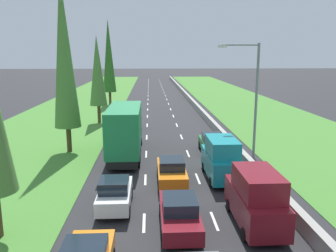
% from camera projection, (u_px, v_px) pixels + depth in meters
% --- Properties ---
extents(ground_plane, '(300.00, 300.00, 0.00)m').
position_uv_depth(ground_plane, '(158.00, 102.00, 61.06)').
color(ground_plane, '#28282B').
rests_on(ground_plane, ground).
extents(grass_verge_left, '(14.00, 140.00, 0.04)m').
position_uv_depth(grass_verge_left, '(86.00, 102.00, 60.40)').
color(grass_verge_left, '#478433').
rests_on(grass_verge_left, ground).
extents(grass_verge_right, '(14.00, 140.00, 0.04)m').
position_uv_depth(grass_verge_right, '(238.00, 101.00, 61.80)').
color(grass_verge_right, '#478433').
rests_on(grass_verge_right, ground).
extents(median_barrier, '(0.44, 120.00, 0.85)m').
position_uv_depth(median_barrier, '(190.00, 99.00, 61.27)').
color(median_barrier, '#9E9B93').
rests_on(median_barrier, ground).
extents(lane_markings, '(3.64, 116.00, 0.01)m').
position_uv_depth(lane_markings, '(158.00, 102.00, 61.06)').
color(lane_markings, white).
rests_on(lane_markings, ground).
extents(maroon_van_right_lane, '(1.96, 4.90, 2.82)m').
position_uv_depth(maroon_van_right_lane, '(256.00, 198.00, 16.45)').
color(maroon_van_right_lane, maroon).
rests_on(maroon_van_right_lane, ground).
extents(teal_van_right_lane, '(1.96, 4.90, 2.82)m').
position_uv_depth(teal_van_right_lane, '(221.00, 159.00, 22.71)').
color(teal_van_right_lane, teal).
rests_on(teal_van_right_lane, ground).
extents(maroon_sedan_centre_lane, '(1.82, 4.50, 1.64)m').
position_uv_depth(maroon_sedan_centre_lane, '(179.00, 213.00, 16.21)').
color(maroon_sedan_centre_lane, maroon).
rests_on(maroon_sedan_centre_lane, ground).
extents(green_hatchback_right_lane, '(1.74, 3.90, 1.72)m').
position_uv_depth(green_hatchback_right_lane, '(211.00, 143.00, 28.98)').
color(green_hatchback_right_lane, '#237A33').
rests_on(green_hatchback_right_lane, ground).
extents(white_hatchback_left_lane, '(1.74, 3.90, 1.72)m').
position_uv_depth(white_hatchback_left_lane, '(115.00, 193.00, 18.44)').
color(white_hatchback_left_lane, white).
rests_on(white_hatchback_left_lane, ground).
extents(green_box_truck_left_lane, '(2.46, 9.40, 4.18)m').
position_uv_depth(green_box_truck_left_lane, '(126.00, 130.00, 27.84)').
color(green_box_truck_left_lane, black).
rests_on(green_box_truck_left_lane, ground).
extents(blue_sedan_left_lane, '(1.82, 4.50, 1.64)m').
position_uv_depth(blue_sedan_left_lane, '(130.00, 122.00, 38.28)').
color(blue_sedan_left_lane, '#1E47B7').
rests_on(blue_sedan_left_lane, ground).
extents(orange_sedan_centre_lane, '(1.82, 4.50, 1.64)m').
position_uv_depth(orange_sedan_centre_lane, '(172.00, 171.00, 22.12)').
color(orange_sedan_centre_lane, orange).
rests_on(orange_sedan_centre_lane, ground).
extents(poplar_tree_second, '(2.16, 2.16, 14.55)m').
position_uv_depth(poplar_tree_second, '(64.00, 52.00, 27.71)').
color(poplar_tree_second, '#4C3823').
rests_on(poplar_tree_second, ground).
extents(poplar_tree_third, '(2.06, 2.06, 10.42)m').
position_uv_depth(poplar_tree_third, '(97.00, 71.00, 40.58)').
color(poplar_tree_third, '#4C3823').
rests_on(poplar_tree_third, ground).
extents(poplar_tree_fourth, '(2.14, 2.14, 13.75)m').
position_uv_depth(poplar_tree_fourth, '(109.00, 56.00, 55.27)').
color(poplar_tree_fourth, '#4C3823').
rests_on(poplar_tree_fourth, ground).
extents(street_light_mast, '(3.20, 0.28, 9.00)m').
position_uv_depth(street_light_mast, '(252.00, 93.00, 26.50)').
color(street_light_mast, gray).
rests_on(street_light_mast, ground).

